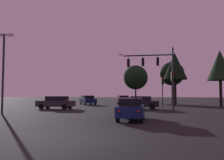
{
  "coord_description": "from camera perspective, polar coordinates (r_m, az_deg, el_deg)",
  "views": [
    {
      "loc": [
        2.7,
        -9.12,
        1.82
      ],
      "look_at": [
        -0.94,
        19.37,
        3.55
      ],
      "focal_mm": 36.4,
      "sensor_mm": 36.0,
      "label": 1
    }
  ],
  "objects": [
    {
      "name": "ground_plane",
      "position": [
        33.78,
        2.7,
        -6.54
      ],
      "size": [
        168.0,
        168.0,
        0.0
      ],
      "primitive_type": "plane",
      "color": "black",
      "rests_on": "ground"
    },
    {
      "name": "traffic_signal_mast_arm",
      "position": [
        25.27,
        10.81,
        3.06
      ],
      "size": [
        6.02,
        0.49,
        6.83
      ],
      "color": "#232326",
      "rests_on": "ground"
    },
    {
      "name": "traffic_light_corner_left",
      "position": [
        29.62,
        12.59,
        -1.52
      ],
      "size": [
        0.36,
        0.38,
        3.9
      ],
      "color": "#232326",
      "rests_on": "ground"
    },
    {
      "name": "traffic_light_corner_right",
      "position": [
        22.81,
        15.03,
        -0.88
      ],
      "size": [
        0.37,
        0.39,
        3.93
      ],
      "color": "#232326",
      "rests_on": "ground"
    },
    {
      "name": "car_nearside_lane",
      "position": [
        15.81,
        4.88,
        -7.17
      ],
      "size": [
        1.87,
        4.21,
        1.52
      ],
      "color": "#0F1947",
      "rests_on": "ground"
    },
    {
      "name": "car_crossing_left",
      "position": [
        27.06,
        7.02,
        -5.6
      ],
      "size": [
        4.44,
        1.85,
        1.52
      ],
      "color": "black",
      "rests_on": "ground"
    },
    {
      "name": "car_crossing_right",
      "position": [
        27.75,
        -13.87,
        -5.47
      ],
      "size": [
        4.43,
        1.98,
        1.52
      ],
      "color": "#232328",
      "rests_on": "ground"
    },
    {
      "name": "car_far_lane",
      "position": [
        37.68,
        -6.1,
        -4.99
      ],
      "size": [
        3.63,
        4.58,
        1.52
      ],
      "color": "#0F1947",
      "rests_on": "ground"
    },
    {
      "name": "car_parked_lot",
      "position": [
        38.23,
        2.86,
        -4.99
      ],
      "size": [
        2.69,
        4.27,
        1.52
      ],
      "color": "#4C0F0F",
      "rests_on": "ground"
    },
    {
      "name": "parking_lot_lamp_post",
      "position": [
        22.98,
        -25.62,
        4.08
      ],
      "size": [
        1.7,
        0.36,
        7.31
      ],
      "color": "#232326",
      "rests_on": "ground"
    },
    {
      "name": "tree_behind_sign",
      "position": [
        34.84,
        15.51,
        3.36
      ],
      "size": [
        3.53,
        3.53,
        7.92
      ],
      "color": "black",
      "rests_on": "ground"
    },
    {
      "name": "tree_left_far",
      "position": [
        47.19,
        5.93,
        0.65
      ],
      "size": [
        5.04,
        5.04,
        7.71
      ],
      "color": "black",
      "rests_on": "ground"
    },
    {
      "name": "tree_center_horizon",
      "position": [
        34.65,
        25.5,
        3.32
      ],
      "size": [
        3.45,
        3.45,
        7.84
      ],
      "color": "black",
      "rests_on": "ground"
    },
    {
      "name": "tree_right_cluster",
      "position": [
        42.21,
        14.86,
        1.53
      ],
      "size": [
        4.29,
        4.29,
        7.56
      ],
      "color": "black",
      "rests_on": "ground"
    }
  ]
}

